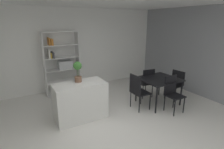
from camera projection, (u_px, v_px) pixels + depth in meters
ground_plane at (111, 133)px, 3.85m from camera, size 9.78×9.78×0.00m
back_partition at (65, 50)px, 6.06m from camera, size 7.11×0.06×2.76m
right_partition_gray at (218, 55)px, 5.13m from camera, size 0.06×6.32×2.76m
kitchen_island at (80, 101)px, 4.35m from camera, size 1.22×0.64×0.91m
potted_plant_on_island at (78, 70)px, 4.24m from camera, size 0.20×0.20×0.50m
open_bookshelf at (61, 62)px, 5.76m from camera, size 1.10×0.38×2.02m
dining_table at (159, 81)px, 5.08m from camera, size 1.05×0.97×0.76m
dining_chair_window_side at (176, 82)px, 5.48m from camera, size 0.45×0.47×0.87m
dining_chair_island_side at (138, 89)px, 4.75m from camera, size 0.42×0.45×0.97m
dining_chair_near at (172, 91)px, 4.69m from camera, size 0.41×0.40×0.96m
dining_chair_far at (147, 81)px, 5.53m from camera, size 0.46×0.50×0.93m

